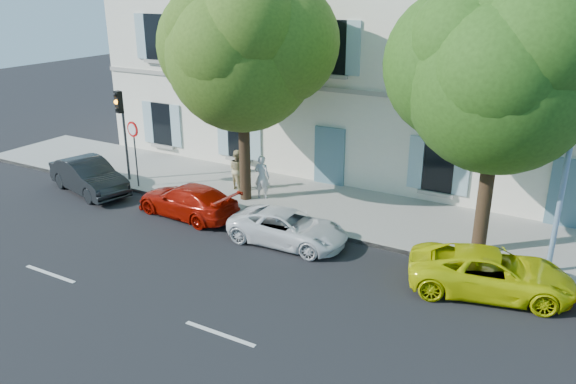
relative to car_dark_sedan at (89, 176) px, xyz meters
The scene contains 15 objects.
ground 10.36m from the car_dark_sedan, ahead, with size 90.00×90.00×0.00m, color black.
sidewalk 10.72m from the car_dark_sedan, 16.70° to the left, with size 36.00×4.50×0.15m, color #A09E96.
kerb 10.31m from the car_dark_sedan, ahead, with size 36.00×0.16×0.16m, color #9E998E.
building 14.54m from the car_dark_sedan, 40.73° to the left, with size 28.00×7.00×12.00m, color white.
car_dark_sedan is the anchor object (origin of this frame).
car_red_coupe 4.96m from the car_dark_sedan, ahead, with size 1.64×4.02×1.17m, color #9F1004.
car_white_coupe 9.21m from the car_dark_sedan, ahead, with size 1.79×3.87×1.08m, color white.
car_yellow_supercar 15.45m from the car_dark_sedan, ahead, with size 1.99×4.32×1.20m, color #D1D709.
tree_left 7.99m from the car_dark_sedan, 19.79° to the left, with size 5.33×5.33×8.25m.
tree_right 15.56m from the car_dark_sedan, ahead, with size 5.26×5.26×8.10m.
traffic_light 2.71m from the car_dark_sedan, 70.71° to the left, with size 0.33×0.42×3.73m.
road_sign 2.34m from the car_dark_sedan, 38.05° to the left, with size 0.62×0.13×2.68m.
street_lamp 17.19m from the car_dark_sedan, ahead, with size 0.23×1.56×7.38m.
pedestrian_a 7.01m from the car_dark_sedan, 21.32° to the left, with size 0.61×0.40×1.68m, color silver.
pedestrian_b 5.94m from the car_dark_sedan, 29.35° to the left, with size 0.78×0.61×1.61m, color tan.
Camera 1 is at (7.00, -13.10, 7.86)m, focal length 35.00 mm.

